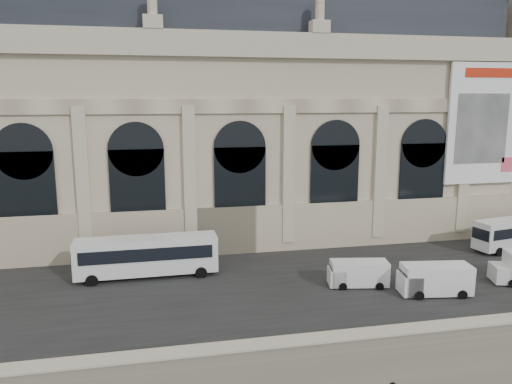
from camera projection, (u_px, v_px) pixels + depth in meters
quay at (253, 243)px, 65.34m from camera, size 160.00×70.00×6.00m
street at (300, 277)px, 44.58m from camera, size 160.00×24.00×0.06m
parapet at (361, 341)px, 31.58m from camera, size 160.00×1.40×1.21m
museum at (209, 116)px, 57.04m from camera, size 69.00×18.70×29.10m
bus_left at (147, 255)px, 44.23m from camera, size 12.47×3.00×3.66m
van_b at (355, 274)px, 42.25m from camera, size 5.24×2.74×2.22m
van_c at (432, 280)px, 40.40m from camera, size 5.96×3.00×2.54m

